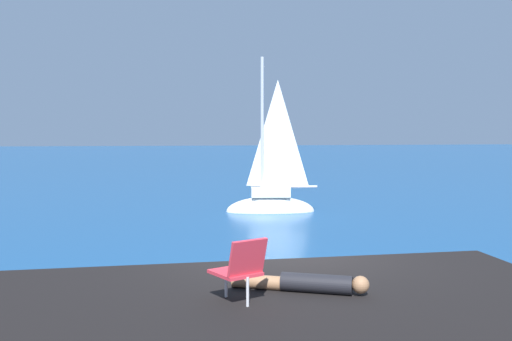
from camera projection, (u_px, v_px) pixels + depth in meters
name	position (u px, v px, depth m)	size (l,w,h in m)	color
ground_plane	(284.00, 305.00, 10.14)	(160.00, 160.00, 0.00)	navy
shore_ledge	(273.00, 332.00, 7.45)	(7.94, 4.01, 0.92)	black
boulder_seaward	(428.00, 303.00, 10.23)	(1.37, 1.10, 0.75)	black
boulder_inland	(402.00, 310.00, 9.87)	(1.00, 0.80, 0.55)	black
sailboat_near	(271.00, 202.00, 21.08)	(3.24, 1.29, 5.93)	white
person_sunbather	(306.00, 283.00, 7.59)	(1.68, 0.80, 0.25)	black
beach_chair	(241.00, 267.00, 7.08)	(0.70, 0.75, 0.80)	#E03342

